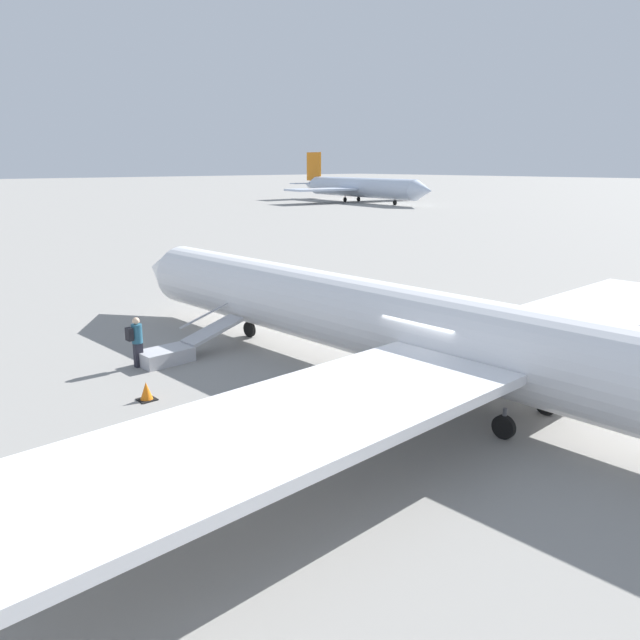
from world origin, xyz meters
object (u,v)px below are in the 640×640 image
Objects in this scene: airplane_far_left at (359,187)px; boarding_stairs at (175,350)px; airplane_main at (469,341)px; passenger at (136,339)px.

boarding_stairs is at bearing -41.10° from airplane_far_left.
airplane_main is 11.03m from passenger.
airplane_far_left reaches higher than airplane_main.
airplane_far_left is at bearing 39.28° from boarding_stairs.
airplane_far_left is at bearing 38.66° from passenger.
airplane_main is at bearing -35.35° from airplane_far_left.
airplane_main is at bearing -62.30° from passenger.
airplane_main is 10.34m from boarding_stairs.
airplane_main reaches higher than passenger.
airplane_main is 19.79× the size of passenger.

